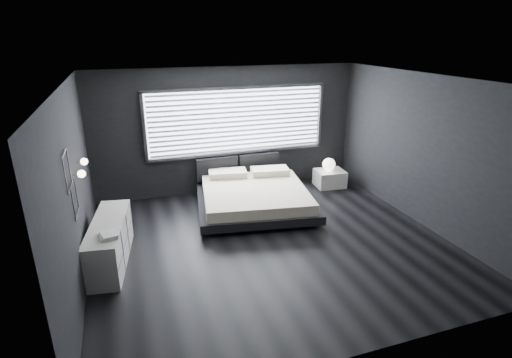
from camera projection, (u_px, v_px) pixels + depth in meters
name	position (u px, v px, depth m)	size (l,w,h in m)	color
room	(273.00, 167.00, 6.53)	(6.04, 6.00, 2.80)	black
window	(238.00, 121.00, 8.91)	(4.14, 0.09, 1.52)	white
headboard	(238.00, 166.00, 9.21)	(1.96, 0.16, 0.52)	black
sconce_near	(81.00, 174.00, 5.64)	(0.18, 0.11, 0.11)	silver
sconce_far	(84.00, 162.00, 6.17)	(0.18, 0.11, 0.11)	silver
wall_art_upper	(67.00, 171.00, 4.99)	(0.01, 0.48, 0.48)	#47474C
wall_art_lower	(75.00, 198.00, 5.37)	(0.01, 0.48, 0.48)	#47474C
bed	(255.00, 196.00, 8.28)	(2.66, 2.57, 0.60)	black
nightstand	(330.00, 178.00, 9.54)	(0.67, 0.56, 0.39)	silver
orb_lamp	(329.00, 164.00, 9.44)	(0.30, 0.30, 0.30)	white
dresser	(110.00, 242.00, 6.34)	(0.75, 1.80, 0.70)	silver
book_stack	(108.00, 235.00, 5.76)	(0.28, 0.35, 0.06)	silver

